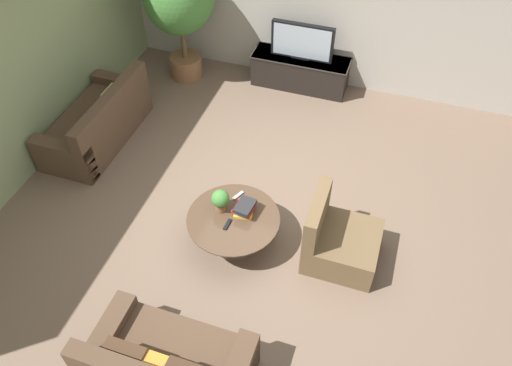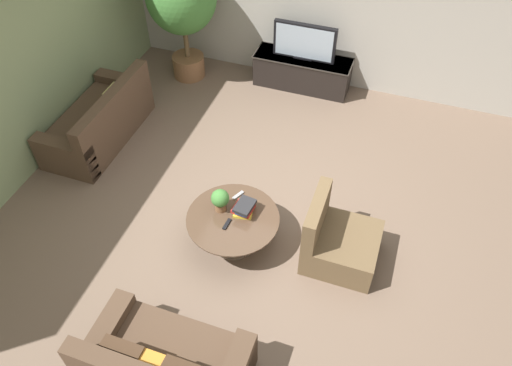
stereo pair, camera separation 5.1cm
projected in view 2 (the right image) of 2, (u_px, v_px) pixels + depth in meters
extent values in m
plane|color=brown|center=(261.00, 222.00, 6.16)|extent=(24.00, 24.00, 0.00)
cube|color=gray|center=(10.00, 61.00, 5.95)|extent=(0.12, 7.40, 3.00)
cube|color=black|center=(302.00, 72.00, 7.96)|extent=(1.51, 0.48, 0.52)
cube|color=#2D2823|center=(303.00, 58.00, 7.78)|extent=(1.54, 0.50, 0.02)
cube|color=black|center=(305.00, 41.00, 7.57)|extent=(0.97, 0.08, 0.57)
cube|color=#99A8B7|center=(304.00, 43.00, 7.54)|extent=(0.89, 0.00, 0.51)
cube|color=black|center=(303.00, 57.00, 7.77)|extent=(0.29, 0.13, 0.02)
cylinder|color=#756656|center=(234.00, 239.00, 5.97)|extent=(0.59, 0.59, 0.02)
cylinder|color=#756656|center=(233.00, 230.00, 5.83)|extent=(0.10, 0.10, 0.40)
cylinder|color=#4C3828|center=(233.00, 218.00, 5.68)|extent=(1.07, 1.07, 0.02)
cube|color=#4C3828|center=(98.00, 125.00, 7.13)|extent=(0.84, 1.76, 0.42)
cube|color=#4C3828|center=(113.00, 107.00, 6.74)|extent=(0.16, 1.76, 0.42)
cube|color=#4C3828|center=(125.00, 91.00, 7.59)|extent=(0.84, 0.20, 0.54)
cube|color=#4C3828|center=(65.00, 158.00, 6.57)|extent=(0.84, 0.20, 0.54)
cube|color=tan|center=(115.00, 96.00, 7.02)|extent=(0.16, 0.31, 0.29)
cube|color=#422D1E|center=(92.00, 122.00, 6.65)|extent=(0.15, 0.29, 0.27)
cube|color=#4C3828|center=(169.00, 366.00, 4.69)|extent=(1.47, 0.84, 0.42)
cube|color=#4C3828|center=(109.00, 342.00, 4.79)|extent=(0.20, 0.84, 0.54)
cube|color=#422D1E|center=(125.00, 356.00, 4.36)|extent=(0.38, 0.14, 0.35)
cube|color=brown|center=(341.00, 247.00, 5.65)|extent=(0.80, 0.76, 0.40)
cube|color=brown|center=(317.00, 215.00, 5.42)|extent=(0.14, 0.76, 0.46)
cylinder|color=brown|center=(189.00, 66.00, 8.24)|extent=(0.52, 0.52, 0.36)
cylinder|color=brown|center=(186.00, 44.00, 7.95)|extent=(0.08, 0.08, 0.44)
cylinder|color=brown|center=(221.00, 206.00, 5.73)|extent=(0.13, 0.13, 0.10)
sphere|color=#3D7533|center=(220.00, 198.00, 5.63)|extent=(0.21, 0.21, 0.21)
cube|color=gold|center=(244.00, 210.00, 5.73)|extent=(0.25, 0.27, 0.03)
cube|color=#A32823|center=(243.00, 209.00, 5.70)|extent=(0.24, 0.23, 0.04)
cube|color=#2D4C84|center=(245.00, 207.00, 5.67)|extent=(0.16, 0.28, 0.04)
cube|color=#232326|center=(245.00, 206.00, 5.63)|extent=(0.22, 0.28, 0.04)
cube|color=black|center=(227.00, 224.00, 5.60)|extent=(0.05, 0.16, 0.02)
cube|color=gray|center=(238.00, 195.00, 5.90)|extent=(0.10, 0.16, 0.02)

